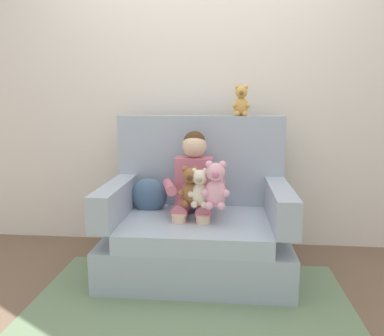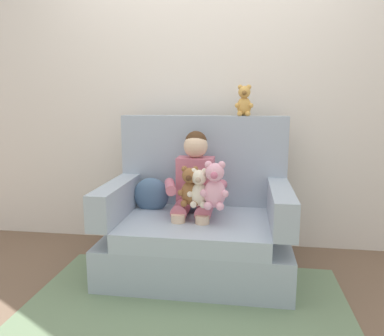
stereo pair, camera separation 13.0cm
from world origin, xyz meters
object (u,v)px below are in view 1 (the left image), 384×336
at_px(armchair, 197,224).
at_px(plush_cream, 200,189).
at_px(plush_honey_on_backrest, 241,101).
at_px(plush_brown, 190,187).
at_px(throw_pillow, 149,196).
at_px(plush_pink, 216,186).
at_px(seated_child, 193,185).

distance_m(armchair, plush_cream, 0.34).
bearing_deg(plush_honey_on_backrest, armchair, -132.33).
xyz_separation_m(plush_cream, plush_honey_on_backrest, (0.27, 0.46, 0.56)).
xyz_separation_m(plush_brown, throw_pillow, (-0.33, 0.25, -0.13)).
bearing_deg(plush_pink, plush_cream, 155.45).
height_order(armchair, plush_brown, armchair).
xyz_separation_m(armchair, throw_pillow, (-0.36, 0.10, 0.17)).
xyz_separation_m(armchair, seated_child, (-0.03, 0.00, 0.28)).
bearing_deg(plush_cream, throw_pillow, 138.04).
height_order(plush_pink, plush_brown, plush_pink).
height_order(plush_pink, plush_honey_on_backrest, plush_honey_on_backrest).
relative_size(plush_pink, plush_honey_on_backrest, 1.35).
relative_size(plush_pink, plush_brown, 1.17).
distance_m(plush_cream, plush_brown, 0.06).
height_order(seated_child, plush_honey_on_backrest, plush_honey_on_backrest).
relative_size(seated_child, throw_pillow, 3.17).
bearing_deg(armchair, throw_pillow, 165.11).
xyz_separation_m(seated_child, plush_brown, (-0.01, -0.16, 0.02)).
bearing_deg(plush_pink, throw_pillow, 138.02).
xyz_separation_m(seated_child, plush_pink, (0.16, -0.20, 0.04)).
height_order(armchair, plush_pink, armchair).
bearing_deg(seated_child, plush_cream, -70.12).
bearing_deg(plush_cream, seated_child, 100.23).
bearing_deg(plush_brown, seated_child, 97.32).
height_order(plush_pink, plush_cream, plush_pink).
bearing_deg(armchair, plush_brown, -102.63).
distance_m(armchair, plush_pink, 0.40).
bearing_deg(plush_honey_on_backrest, seated_child, -135.10).
relative_size(plush_cream, plush_brown, 0.96).
distance_m(armchair, throw_pillow, 0.41).
height_order(plush_brown, plush_honey_on_backrest, plush_honey_on_backrest).
distance_m(plush_pink, throw_pillow, 0.60).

